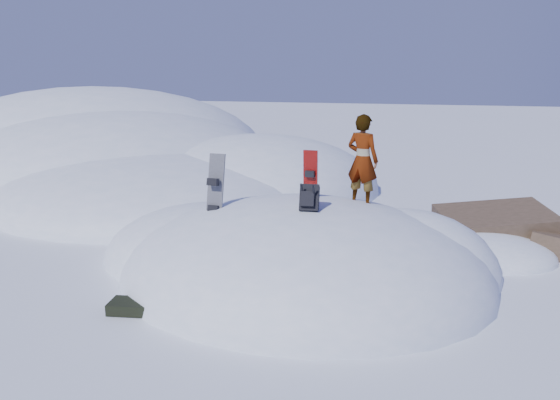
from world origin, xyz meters
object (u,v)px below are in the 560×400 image
(backpack, at_px, (309,198))
(snowboard_dark, at_px, (214,198))
(person, at_px, (362,160))
(snowboard_red, at_px, (310,188))

(backpack, bearing_deg, snowboard_dark, 165.93)
(person, bearing_deg, snowboard_dark, 42.51)
(backpack, height_order, person, person)
(backpack, bearing_deg, person, 51.88)
(snowboard_dark, bearing_deg, person, 27.21)
(person, bearing_deg, snowboard_red, 33.76)
(backpack, xyz_separation_m, person, (0.72, 1.26, 0.51))
(snowboard_red, bearing_deg, backpack, -74.77)
(snowboard_red, distance_m, backpack, 1.05)
(snowboard_red, bearing_deg, snowboard_dark, -150.35)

